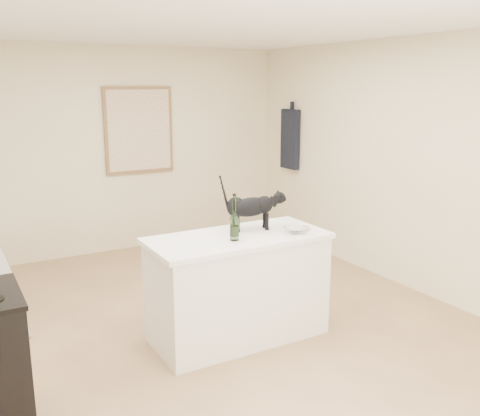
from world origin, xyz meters
name	(u,v)px	position (x,y,z in m)	size (l,w,h in m)	color
floor	(217,329)	(0.00, 0.00, 0.00)	(5.50, 5.50, 0.00)	#A48357
ceiling	(214,21)	(0.00, 0.00, 2.60)	(5.50, 5.50, 0.00)	white
wall_back	(116,151)	(0.00, 2.75, 1.30)	(4.50, 4.50, 0.00)	beige
wall_right	(408,166)	(2.25, 0.00, 1.30)	(5.50, 5.50, 0.00)	beige
island_base	(238,289)	(0.10, -0.20, 0.43)	(1.44, 0.67, 0.86)	white
island_top	(238,238)	(0.10, -0.20, 0.88)	(1.50, 0.70, 0.04)	white
artwork_frame	(139,130)	(0.30, 2.72, 1.55)	(0.90, 0.03, 1.10)	brown
artwork_canvas	(139,130)	(0.30, 2.70, 1.55)	(0.82, 0.00, 1.02)	beige
hanging_garment	(290,139)	(2.19, 2.05, 1.40)	(0.08, 0.34, 0.80)	black
black_cat	(251,209)	(0.29, -0.09, 1.08)	(0.52, 0.15, 0.36)	black
wine_bottle	(234,220)	(0.01, -0.30, 1.07)	(0.07, 0.07, 0.33)	#255220
glass_bowl	(297,230)	(0.57, -0.38, 0.93)	(0.22, 0.22, 0.05)	white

